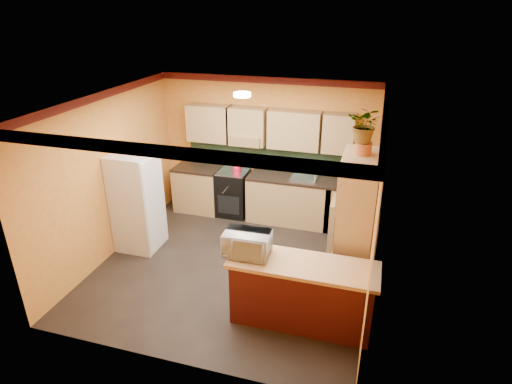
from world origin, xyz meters
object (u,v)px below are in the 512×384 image
at_px(breakfast_bar, 301,295).
at_px(microwave, 247,244).
at_px(base_cabinets_back, 264,197).
at_px(stove, 233,193).
at_px(pantry, 355,226).
at_px(fridge, 137,202).

distance_m(breakfast_bar, microwave, 0.98).
bearing_deg(base_cabinets_back, stove, -180.00).
bearing_deg(breakfast_bar, stove, 124.37).
bearing_deg(stove, breakfast_bar, -55.63).
bearing_deg(pantry, stove, 143.09).
xyz_separation_m(pantry, microwave, (-1.29, -0.94, 0.04)).
relative_size(stove, pantry, 0.43).
height_order(base_cabinets_back, fridge, fridge).
xyz_separation_m(base_cabinets_back, breakfast_bar, (1.28, -2.79, 0.00)).
xyz_separation_m(fridge, breakfast_bar, (3.05, -1.16, -0.41)).
distance_m(fridge, pantry, 3.61).
bearing_deg(microwave, breakfast_bar, -1.64).
distance_m(fridge, breakfast_bar, 3.29).
height_order(fridge, pantry, pantry).
xyz_separation_m(base_cabinets_back, fridge, (-1.77, -1.63, 0.41)).
height_order(base_cabinets_back, microwave, microwave).
xyz_separation_m(stove, fridge, (-1.14, -1.63, 0.39)).
bearing_deg(breakfast_bar, base_cabinets_back, 114.69).
bearing_deg(fridge, pantry, -3.45).
bearing_deg(base_cabinets_back, fridge, -137.32).
relative_size(fridge, breakfast_bar, 0.94).
bearing_deg(pantry, base_cabinets_back, 134.79).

